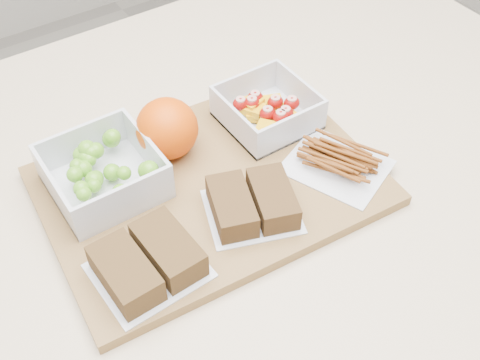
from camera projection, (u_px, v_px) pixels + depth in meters
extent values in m
cube|color=beige|center=(236.00, 349.00, 1.12)|extent=(1.20, 0.90, 0.90)
cube|color=olive|center=(211.00, 186.00, 0.78)|extent=(0.44, 0.33, 0.02)
cube|color=silver|center=(106.00, 185.00, 0.77)|extent=(0.13, 0.13, 0.01)
cube|color=silver|center=(82.00, 143.00, 0.79)|extent=(0.13, 0.01, 0.06)
cube|color=silver|center=(125.00, 203.00, 0.72)|extent=(0.13, 0.01, 0.06)
cube|color=silver|center=(148.00, 152.00, 0.78)|extent=(0.01, 0.12, 0.06)
cube|color=silver|center=(55.00, 192.00, 0.73)|extent=(0.01, 0.12, 0.06)
sphere|color=#5AA021|center=(94.00, 180.00, 0.75)|extent=(0.02, 0.02, 0.02)
sphere|color=#5AA021|center=(81.00, 189.00, 0.73)|extent=(0.02, 0.02, 0.02)
sphere|color=#5AA021|center=(92.00, 152.00, 0.77)|extent=(0.02, 0.02, 0.02)
sphere|color=#5AA021|center=(112.00, 172.00, 0.76)|extent=(0.02, 0.02, 0.02)
sphere|color=#5AA021|center=(75.00, 175.00, 0.74)|extent=(0.02, 0.02, 0.02)
sphere|color=#5AA021|center=(96.00, 178.00, 0.75)|extent=(0.02, 0.02, 0.02)
sphere|color=#5AA021|center=(77.00, 166.00, 0.75)|extent=(0.02, 0.02, 0.02)
sphere|color=#5AA021|center=(149.00, 170.00, 0.74)|extent=(0.02, 0.02, 0.02)
sphere|color=#5AA021|center=(111.00, 139.00, 0.79)|extent=(0.02, 0.02, 0.02)
sphere|color=#5AA021|center=(87.00, 149.00, 0.77)|extent=(0.02, 0.02, 0.02)
sphere|color=#5AA021|center=(84.00, 194.00, 0.72)|extent=(0.02, 0.02, 0.02)
sphere|color=#5AA021|center=(112.00, 137.00, 0.78)|extent=(0.02, 0.02, 0.02)
sphere|color=#5AA021|center=(121.00, 192.00, 0.73)|extent=(0.02, 0.02, 0.02)
sphere|color=#5AA021|center=(86.00, 157.00, 0.77)|extent=(0.02, 0.02, 0.02)
sphere|color=#5AA021|center=(83.00, 169.00, 0.76)|extent=(0.02, 0.02, 0.02)
sphere|color=#5AA021|center=(96.00, 151.00, 0.77)|extent=(0.02, 0.02, 0.02)
sphere|color=#5AA021|center=(147.00, 170.00, 0.74)|extent=(0.02, 0.02, 0.02)
sphere|color=#5AA021|center=(155.00, 180.00, 0.76)|extent=(0.02, 0.02, 0.02)
sphere|color=#5AA021|center=(89.00, 159.00, 0.77)|extent=(0.02, 0.02, 0.02)
sphere|color=#5AA021|center=(94.00, 186.00, 0.74)|extent=(0.02, 0.02, 0.02)
sphere|color=#5AA021|center=(82.00, 155.00, 0.77)|extent=(0.02, 0.02, 0.02)
sphere|color=#5AA021|center=(124.00, 173.00, 0.74)|extent=(0.02, 0.02, 0.02)
cube|color=silver|center=(267.00, 120.00, 0.86)|extent=(0.12, 0.12, 0.00)
cube|color=silver|center=(245.00, 87.00, 0.87)|extent=(0.12, 0.00, 0.05)
cube|color=silver|center=(292.00, 130.00, 0.81)|extent=(0.12, 0.00, 0.05)
cube|color=silver|center=(300.00, 93.00, 0.86)|extent=(0.00, 0.11, 0.05)
cube|color=silver|center=(234.00, 123.00, 0.82)|extent=(0.00, 0.11, 0.05)
cube|color=#DB9C0C|center=(277.00, 118.00, 0.84)|extent=(0.03, 0.04, 0.01)
cube|color=#DB9C0C|center=(253.00, 107.00, 0.86)|extent=(0.04, 0.05, 0.01)
cube|color=#DB9C0C|center=(271.00, 108.00, 0.85)|extent=(0.04, 0.05, 0.01)
cube|color=#DB9C0C|center=(273.00, 104.00, 0.87)|extent=(0.04, 0.04, 0.01)
cube|color=#DB9C0C|center=(253.00, 109.00, 0.85)|extent=(0.04, 0.04, 0.01)
cube|color=#DB9C0C|center=(252.00, 103.00, 0.85)|extent=(0.03, 0.03, 0.01)
cube|color=#DB9C0C|center=(268.00, 129.00, 0.82)|extent=(0.04, 0.04, 0.01)
cube|color=#DB9C0C|center=(286.00, 117.00, 0.84)|extent=(0.03, 0.03, 0.01)
cube|color=#DB9C0C|center=(257.00, 114.00, 0.85)|extent=(0.04, 0.04, 0.01)
ellipsoid|color=#971007|center=(275.00, 102.00, 0.84)|extent=(0.02, 0.02, 0.02)
ellipsoid|color=#971007|center=(285.00, 113.00, 0.83)|extent=(0.02, 0.02, 0.02)
ellipsoid|color=#971007|center=(241.00, 104.00, 0.84)|extent=(0.02, 0.02, 0.02)
ellipsoid|color=#971007|center=(292.00, 103.00, 0.84)|extent=(0.02, 0.02, 0.02)
ellipsoid|color=#971007|center=(252.00, 103.00, 0.84)|extent=(0.02, 0.02, 0.02)
ellipsoid|color=#971007|center=(280.00, 117.00, 0.82)|extent=(0.02, 0.02, 0.02)
ellipsoid|color=#971007|center=(267.00, 113.00, 0.83)|extent=(0.02, 0.02, 0.02)
ellipsoid|color=#971007|center=(255.00, 98.00, 0.85)|extent=(0.02, 0.02, 0.02)
sphere|color=#E84D05|center=(167.00, 129.00, 0.79)|extent=(0.08, 0.08, 0.08)
cube|color=silver|center=(149.00, 271.00, 0.68)|extent=(0.12, 0.11, 0.00)
cube|color=#51381B|center=(126.00, 273.00, 0.66)|extent=(0.05, 0.09, 0.03)
cube|color=#51381B|center=(168.00, 249.00, 0.68)|extent=(0.05, 0.09, 0.03)
cube|color=silver|center=(252.00, 212.00, 0.74)|extent=(0.14, 0.13, 0.00)
cube|color=#50361B|center=(232.00, 206.00, 0.73)|extent=(0.07, 0.10, 0.03)
cube|color=#50361B|center=(273.00, 199.00, 0.73)|extent=(0.07, 0.10, 0.03)
cube|color=silver|center=(336.00, 166.00, 0.80)|extent=(0.15, 0.16, 0.00)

